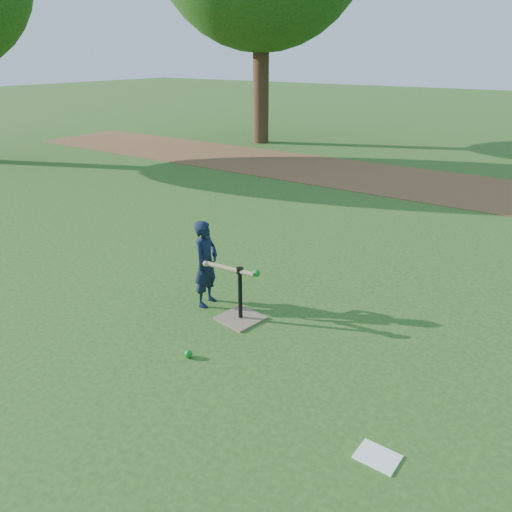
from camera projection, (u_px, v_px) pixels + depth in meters
The scene contains 7 objects.
ground at pixel (199, 322), 5.44m from camera, with size 80.00×80.00×0.00m, color #285116.
dirt_strip at pixel (419, 183), 11.14m from camera, with size 24.00×3.00×0.01m, color brown.
child at pixel (206, 264), 5.64m from camera, with size 0.37×0.24×1.01m, color black.
wiffle_ball_ground at pixel (188, 354), 4.79m from camera, with size 0.08×0.08×0.08m, color #0C8720.
clipboard at pixel (377, 457), 3.62m from camera, with size 0.30×0.23×0.01m, color white.
batting_tee at pixel (240, 310), 5.45m from camera, with size 0.49×0.49×0.61m.
swing_action at pixel (233, 269), 5.31m from camera, with size 0.68×0.17×0.08m.
Camera 1 is at (3.22, -3.56, 2.73)m, focal length 35.00 mm.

